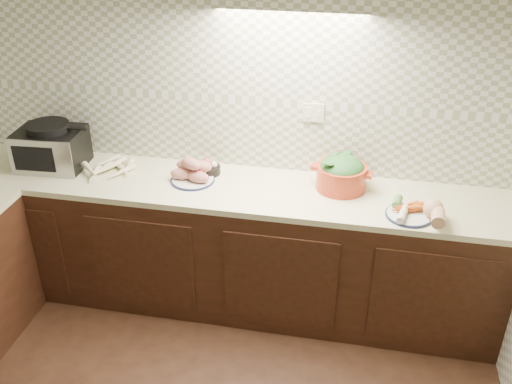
% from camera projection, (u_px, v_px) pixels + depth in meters
% --- Properties ---
extents(room, '(3.60, 3.60, 2.60)m').
position_uv_depth(room, '(103.00, 205.00, 1.97)').
color(room, black).
rests_on(room, ground).
extents(counter, '(3.60, 3.60, 0.90)m').
position_uv_depth(counter, '(70.00, 311.00, 3.24)').
color(counter, black).
rests_on(counter, ground).
extents(toaster_oven, '(0.45, 0.36, 0.30)m').
position_uv_depth(toaster_oven, '(51.00, 147.00, 3.77)').
color(toaster_oven, black).
rests_on(toaster_oven, counter).
extents(parsnip_pile, '(0.26, 0.37, 0.07)m').
position_uv_depth(parsnip_pile, '(113.00, 169.00, 3.74)').
color(parsnip_pile, '#F4F2C2').
rests_on(parsnip_pile, counter).
extents(sweet_potato_plate, '(0.28, 0.28, 0.16)m').
position_uv_depth(sweet_potato_plate, '(193.00, 172.00, 3.63)').
color(sweet_potato_plate, '#151F40').
rests_on(sweet_potato_plate, counter).
extents(onion_bowl, '(0.15, 0.15, 0.11)m').
position_uv_depth(onion_bowl, '(209.00, 168.00, 3.73)').
color(onion_bowl, black).
rests_on(onion_bowl, counter).
extents(dutch_oven, '(0.39, 0.35, 0.22)m').
position_uv_depth(dutch_oven, '(342.00, 173.00, 3.52)').
color(dutch_oven, '#AA3118').
rests_on(dutch_oven, counter).
extents(veg_plate, '(0.34, 0.29, 0.13)m').
position_uv_depth(veg_plate, '(420.00, 210.00, 3.25)').
color(veg_plate, '#151F40').
rests_on(veg_plate, counter).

